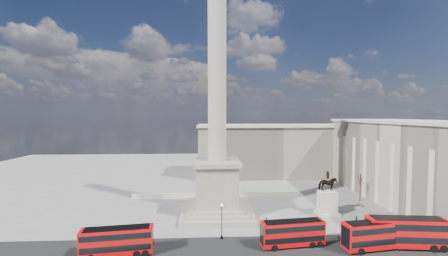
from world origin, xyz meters
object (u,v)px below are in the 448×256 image
(victorian_lamp, at_px, (222,218))
(pedestrian_standing, at_px, (394,222))
(red_bus_c, at_px, (407,232))
(red_bus_a, at_px, (118,241))
(red_bus_d, at_px, (377,235))
(red_bus_b, at_px, (293,233))
(pedestrian_crossing, at_px, (267,222))
(pedestrian_walking, at_px, (356,220))
(equestrian_statue, at_px, (327,199))
(nelsons_column, at_px, (217,150))

(victorian_lamp, relative_size, pedestrian_standing, 3.67)
(red_bus_c, bearing_deg, victorian_lamp, 177.43)
(red_bus_a, bearing_deg, red_bus_c, -6.83)
(red_bus_d, bearing_deg, red_bus_b, 165.31)
(pedestrian_crossing, bearing_deg, red_bus_d, -129.33)
(red_bus_a, relative_size, victorian_lamp, 1.76)
(victorian_lamp, bearing_deg, red_bus_a, -163.39)
(pedestrian_walking, height_order, pedestrian_crossing, pedestrian_crossing)
(red_bus_b, bearing_deg, red_bus_a, 176.85)
(victorian_lamp, height_order, pedestrian_walking, victorian_lamp)
(pedestrian_walking, bearing_deg, pedestrian_standing, -23.24)
(red_bus_b, height_order, pedestrian_standing, red_bus_b)
(red_bus_a, bearing_deg, equestrian_statue, 14.31)
(pedestrian_standing, bearing_deg, equestrian_statue, -60.81)
(red_bus_d, height_order, equestrian_statue, equestrian_statue)
(red_bus_a, bearing_deg, red_bus_b, -3.79)
(equestrian_statue, distance_m, pedestrian_crossing, 14.30)
(nelsons_column, bearing_deg, red_bus_d, -33.71)
(red_bus_a, height_order, pedestrian_crossing, red_bus_a)
(pedestrian_crossing, bearing_deg, red_bus_a, 104.76)
(nelsons_column, relative_size, red_bus_b, 5.06)
(pedestrian_standing, bearing_deg, nelsons_column, -40.48)
(equestrian_statue, xyz_separation_m, pedestrian_standing, (9.44, -6.42, -2.30))
(nelsons_column, bearing_deg, equestrian_statue, -3.49)
(nelsons_column, xyz_separation_m, pedestrian_walking, (25.15, -6.43, -12.16))
(equestrian_statue, height_order, pedestrian_walking, equestrian_statue)
(nelsons_column, height_order, red_bus_c, nelsons_column)
(red_bus_d, relative_size, victorian_lamp, 1.84)
(nelsons_column, height_order, victorian_lamp, nelsons_column)
(red_bus_d, xyz_separation_m, pedestrian_crossing, (-14.58, 9.23, -1.42))
(pedestrian_walking, xyz_separation_m, pedestrian_standing, (6.22, -1.33, 0.02))
(red_bus_a, relative_size, equestrian_statue, 1.14)
(nelsons_column, xyz_separation_m, red_bus_c, (28.02, -15.40, -10.53))
(nelsons_column, height_order, red_bus_b, nelsons_column)
(equestrian_statue, bearing_deg, red_bus_c, -66.57)
(nelsons_column, distance_m, red_bus_b, 20.99)
(red_bus_d, height_order, pedestrian_crossing, red_bus_d)
(red_bus_d, bearing_deg, red_bus_a, 172.08)
(nelsons_column, xyz_separation_m, equestrian_statue, (21.92, -1.34, -9.84))
(red_bus_a, xyz_separation_m, pedestrian_standing, (45.81, 7.80, -1.32))
(pedestrian_standing, xyz_separation_m, pedestrian_crossing, (-22.65, 1.44, -0.02))
(victorian_lamp, distance_m, pedestrian_crossing, 9.89)
(equestrian_statue, distance_m, pedestrian_walking, 6.46)
(equestrian_statue, bearing_deg, nelsons_column, 176.51)
(red_bus_d, distance_m, pedestrian_walking, 9.41)
(nelsons_column, distance_m, red_bus_d, 30.00)
(nelsons_column, bearing_deg, pedestrian_walking, -14.34)
(pedestrian_walking, bearing_deg, red_bus_d, -112.61)
(red_bus_a, height_order, pedestrian_walking, red_bus_a)
(pedestrian_standing, height_order, pedestrian_crossing, pedestrian_standing)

